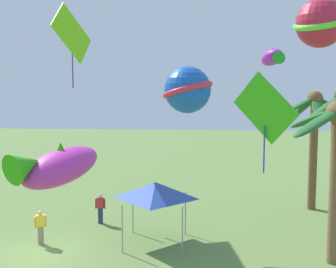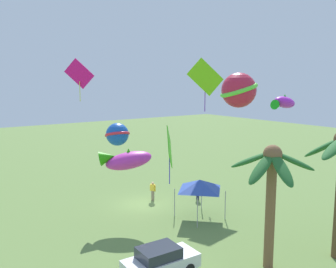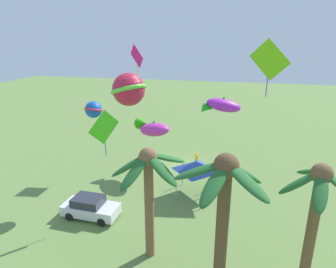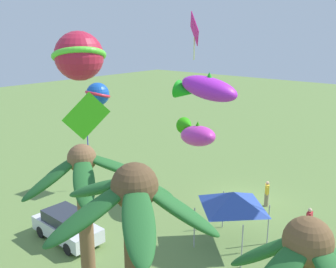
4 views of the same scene
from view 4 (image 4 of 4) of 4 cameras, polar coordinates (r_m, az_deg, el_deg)
The scene contains 13 objects.
ground_plane at distance 24.59m, azimuth 11.37°, elevation -9.91°, with size 120.00×120.00×0.00m, color olive.
palm_tree_0 at distance 9.78m, azimuth -4.91°, elevation -15.45°, with size 4.37×4.40×7.29m.
palm_tree_1 at distance 13.61m, azimuth -12.40°, elevation -8.43°, with size 4.11×4.16×6.63m.
parked_car_0 at distance 20.57m, azimuth -14.79°, elevation -13.00°, with size 3.96×1.85×1.51m.
spectator_0 at distance 24.08m, azimuth 14.44°, elevation -8.54°, with size 0.38×0.50×1.59m.
spectator_1 at distance 21.36m, azimuth 20.15°, elevation -12.17°, with size 0.26×0.55×1.59m.
festival_tent at distance 18.87m, azimuth 9.60°, elevation -9.54°, with size 2.86×2.86×2.85m.
kite_fish_0 at distance 22.86m, azimuth 4.17°, elevation 0.00°, with size 4.02×3.13×1.79m.
kite_ball_1 at distance 20.91m, azimuth -10.38°, elevation 5.83°, with size 1.59×1.58×1.24m.
kite_diamond_2 at distance 18.20m, azimuth -12.02°, elevation 2.50°, with size 1.39×1.81×3.12m.
kite_ball_4 at distance 14.32m, azimuth -13.04°, elevation 11.20°, with size 2.66×2.67×1.76m.
kite_fish_5 at distance 11.71m, azimuth 5.57°, elevation 6.73°, with size 2.21×1.15×0.99m.
kite_diamond_6 at distance 25.49m, azimuth 3.94°, elevation 15.23°, with size 1.70×1.46×3.05m.
Camera 4 is at (-10.32, 19.83, 10.25)m, focal length 41.12 mm.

